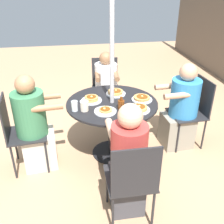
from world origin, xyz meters
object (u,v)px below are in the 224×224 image
object	(u,v)px
drinking_glass_b	(129,112)
syrup_bottle	(121,104)
diner_east	(128,165)
pancake_plate_b	(139,109)
diner_north	(34,127)
diner_south	(181,110)
patio_table	(112,113)
patio_chair_east	(132,179)
pancake_plate_c	(91,99)
patio_chair_west	(105,84)
drinking_glass_a	(75,106)
pancake_plate_a	(116,93)
coffee_cup	(84,106)
patio_chair_north	(18,130)
pancake_plate_e	(142,98)
diner_west	(106,90)
patio_chair_south	(194,108)
pancake_plate_d	(105,111)

from	to	relation	value
drinking_glass_b	syrup_bottle	bearing A→B (deg)	-168.10
diner_east	pancake_plate_b	distance (m)	0.75
diner_north	diner_south	world-z (taller)	diner_north
diner_east	syrup_bottle	bearing A→B (deg)	84.23
patio_table	patio_chair_east	world-z (taller)	patio_chair_east
diner_east	diner_south	xyz separation A→B (m)	(-0.98, 0.93, -0.02)
diner_north	pancake_plate_c	distance (m)	0.73
patio_chair_west	syrup_bottle	distance (m)	1.31
diner_south	drinking_glass_a	xyz separation A→B (m)	(0.19, -1.36, 0.27)
diner_south	patio_chair_west	size ratio (longest dim) A/B	1.24
pancake_plate_a	syrup_bottle	size ratio (longest dim) A/B	1.67
coffee_cup	drinking_glass_a	world-z (taller)	drinking_glass_a
diner_north	patio_chair_east	xyz separation A→B (m)	(1.01, 0.91, -0.00)
drinking_glass_b	coffee_cup	bearing A→B (deg)	-117.86
patio_chair_north	coffee_cup	distance (m)	0.80
patio_chair_north	pancake_plate_e	distance (m)	1.48
patio_chair_north	patio_chair_east	xyz separation A→B (m)	(1.00, 1.08, 0.00)
diner_west	patio_chair_south	bearing A→B (deg)	144.35
patio_chair_east	patio_chair_west	xyz separation A→B (m)	(-2.20, 0.09, 0.00)
diner_south	coffee_cup	distance (m)	1.30
diner_north	patio_chair_west	distance (m)	1.55
drinking_glass_a	patio_chair_south	bearing A→B (deg)	97.51
patio_chair_west	pancake_plate_c	xyz separation A→B (m)	(1.03, -0.31, 0.23)
patio_chair_west	drinking_glass_b	bearing A→B (deg)	95.61
patio_chair_west	pancake_plate_b	xyz separation A→B (m)	(1.35, 0.19, 0.23)
diner_south	pancake_plate_c	distance (m)	1.18
diner_east	diner_west	bearing A→B (deg)	88.23
patio_table	diner_north	world-z (taller)	diner_north
coffee_cup	drinking_glass_a	distance (m)	0.11
pancake_plate_e	syrup_bottle	size ratio (longest dim) A/B	1.67
drinking_glass_b	patio_chair_west	bearing A→B (deg)	-178.43
pancake_plate_c	drinking_glass_b	bearing A→B (deg)	37.20
diner_east	pancake_plate_b	bearing A→B (deg)	68.42
diner_east	coffee_cup	bearing A→B (deg)	113.74
pancake_plate_c	syrup_bottle	bearing A→B (deg)	50.63
patio_table	pancake_plate_d	distance (m)	0.30
pancake_plate_a	syrup_bottle	distance (m)	0.41
pancake_plate_c	pancake_plate_d	world-z (taller)	pancake_plate_c
pancake_plate_a	syrup_bottle	xyz separation A→B (m)	(0.40, -0.01, 0.04)
patio_chair_south	diner_south	distance (m)	0.18
pancake_plate_d	drinking_glass_a	world-z (taller)	drinking_glass_a
pancake_plate_e	patio_chair_west	bearing A→B (deg)	-165.20
pancake_plate_e	drinking_glass_b	size ratio (longest dim) A/B	2.03
pancake_plate_c	patio_chair_north	bearing A→B (deg)	-78.44
patio_chair_north	drinking_glass_a	bearing A→B (deg)	81.36
patio_chair_north	syrup_bottle	size ratio (longest dim) A/B	6.25
diner_east	drinking_glass_a	bearing A→B (deg)	119.63
diner_north	patio_chair_north	bearing A→B (deg)	-90.00
patio_chair_north	diner_east	size ratio (longest dim) A/B	0.79
patio_table	pancake_plate_e	size ratio (longest dim) A/B	4.41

